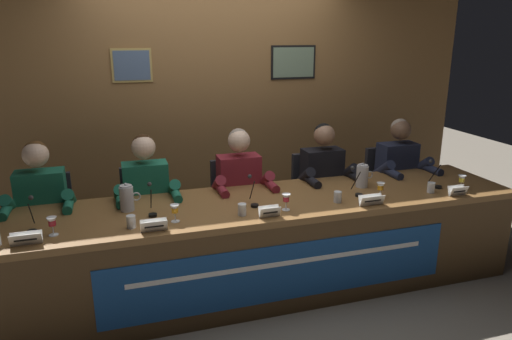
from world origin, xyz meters
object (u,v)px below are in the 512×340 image
(panelist_far_left, at_px, (42,209))
(microphone_center, at_px, (253,196))
(water_cup_left, at_px, (131,222))
(water_pitcher_left_side, at_px, (127,198))
(juice_glass_far_left, at_px, (52,223))
(juice_glass_right, at_px, (380,187))
(nameplate_far_right, at_px, (458,191))
(nameplate_left, at_px, (154,226))
(chair_far_right, at_px, (387,194))
(water_cup_right, at_px, (338,197))
(nameplate_far_left, at_px, (26,239))
(chair_center, at_px, (236,211))
(panelist_center, at_px, (241,189))
(water_cup_far_right, at_px, (431,188))
(conference_table, at_px, (261,234))
(water_cup_center, at_px, (242,210))
(panelist_far_right, at_px, (401,173))
(juice_glass_center, at_px, (286,199))
(chair_left, at_px, (148,221))
(panelist_left, at_px, (147,198))
(water_pitcher_right_side, at_px, (362,176))
(microphone_left, at_px, (152,205))
(nameplate_center, at_px, (270,212))
(chair_right, at_px, (315,202))
(chair_far_left, at_px, (49,232))
(microphone_far_left, at_px, (32,220))
(nameplate_right, at_px, (372,200))
(microphone_far_right, at_px, (436,178))
(juice_glass_far_right, at_px, (462,180))
(microphone_right, at_px, (357,186))
(panelist_right, at_px, (325,181))
(juice_glass_left, at_px, (175,210))

(panelist_far_left, xyz_separation_m, microphone_center, (1.53, -0.49, 0.11))
(water_cup_left, relative_size, water_pitcher_left_side, 0.40)
(juice_glass_far_left, bearing_deg, juice_glass_right, 0.10)
(microphone_center, bearing_deg, nameplate_far_right, -9.74)
(nameplate_left, height_order, chair_far_right, chair_far_right)
(water_cup_right, distance_m, chair_far_right, 1.34)
(nameplate_far_left, bearing_deg, juice_glass_right, 2.45)
(chair_center, xyz_separation_m, panelist_center, (0.00, -0.20, 0.28))
(water_cup_far_right, bearing_deg, nameplate_left, -176.88)
(juice_glass_far_left, bearing_deg, nameplate_far_right, -2.51)
(nameplate_far_left, bearing_deg, water_pitcher_left_side, 34.06)
(conference_table, distance_m, water_cup_center, 0.34)
(chair_far_right, bearing_deg, panelist_far_right, -90.00)
(microphone_center, bearing_deg, juice_glass_center, -40.49)
(chair_left, distance_m, panelist_center, 0.86)
(panelist_far_left, xyz_separation_m, panelist_left, (0.79, 0.00, 0.00))
(panelist_center, distance_m, water_pitcher_right_side, 1.03)
(microphone_center, bearing_deg, conference_table, -45.83)
(panelist_far_left, relative_size, nameplate_left, 7.08)
(juice_glass_center, bearing_deg, microphone_left, 167.86)
(nameplate_center, distance_m, chair_right, 1.29)
(water_cup_left, bearing_deg, nameplate_far_right, -2.52)
(chair_far_left, xyz_separation_m, microphone_far_left, (0.01, -0.72, 0.39))
(nameplate_right, bearing_deg, water_cup_right, 147.89)
(water_cup_far_right, distance_m, water_pitcher_right_side, 0.55)
(microphone_far_left, xyz_separation_m, nameplate_far_right, (3.14, -0.25, -0.03))
(chair_left, bearing_deg, microphone_far_left, -137.03)
(microphone_far_right, bearing_deg, nameplate_left, -174.21)
(chair_far_left, relative_size, panelist_center, 0.73)
(chair_far_right, distance_m, water_pitcher_left_side, 2.62)
(microphone_center, bearing_deg, water_pitcher_left_side, 169.56)
(juice_glass_right, distance_m, juice_glass_far_right, 0.75)
(water_cup_left, height_order, microphone_far_right, microphone_far_right)
(juice_glass_far_left, distance_m, microphone_center, 1.39)
(microphone_left, height_order, water_cup_far_right, microphone_left)
(panelist_far_left, distance_m, panelist_left, 0.79)
(panelist_center, height_order, microphone_right, panelist_center)
(nameplate_far_left, bearing_deg, microphone_far_left, 88.15)
(juice_glass_far_right, bearing_deg, water_pitcher_left_side, 172.87)
(panelist_left, relative_size, microphone_far_right, 5.67)
(microphone_left, bearing_deg, panelist_right, 16.33)
(water_cup_right, distance_m, panelist_far_right, 1.17)
(water_cup_left, height_order, panelist_center, panelist_center)
(chair_right, bearing_deg, chair_left, 180.00)
(water_pitcher_left_side, bearing_deg, nameplate_left, -71.45)
(water_pitcher_right_side, bearing_deg, water_pitcher_left_side, 179.37)
(juice_glass_far_left, xyz_separation_m, water_pitcher_left_side, (0.47, 0.31, 0.01))
(microphone_center, bearing_deg, panelist_far_left, 162.10)
(microphone_left, bearing_deg, microphone_center, -2.48)
(juice_glass_far_right, bearing_deg, juice_glass_left, 179.69)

